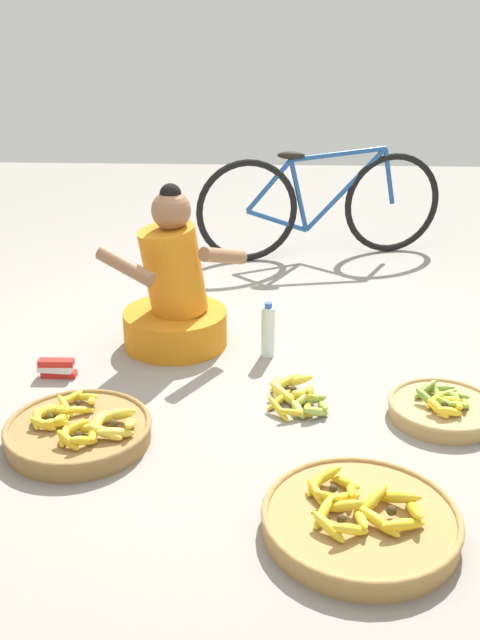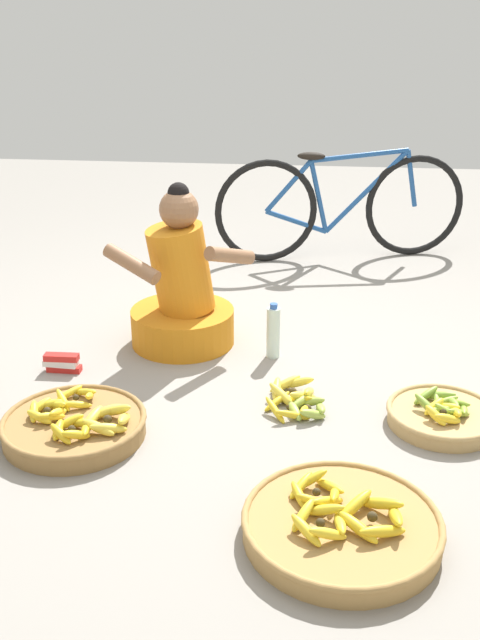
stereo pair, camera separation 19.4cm
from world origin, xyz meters
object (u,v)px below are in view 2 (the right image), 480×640
Objects in this scene: vendor_woman_front at (182,294)px; banana_basket_front_center at (443,415)px; banana_basket_back_left at (75,425)px; water_bottle at (273,332)px; bicycle_leaning at (341,206)px; loose_bananas_mid_right at (296,399)px; packet_carton_stack at (62,363)px; banana_basket_back_center at (342,525)px.

banana_basket_front_center is at bearing -29.20° from vendor_woman_front.
vendor_woman_front is 0.99m from banana_basket_back_left.
water_bottle is (0.47, -0.11, -0.13)m from vendor_woman_front.
bicycle_leaning is 1.66m from water_bottle.
water_bottle is at bearing -13.31° from vendor_woman_front.
loose_bananas_mid_right is (0.86, 0.35, -0.02)m from banana_basket_back_left.
loose_bananas_mid_right is at bearing 171.79° from banana_basket_front_center.
packet_carton_stack reaches higher than loose_bananas_mid_right.
packet_carton_stack is at bearing 170.50° from banana_basket_front_center.
banana_basket_back_left is (-0.26, -0.93, -0.21)m from vendor_woman_front.
packet_carton_stack is at bearing 169.81° from loose_bananas_mid_right.
loose_bananas_mid_right is 1.12m from packet_carton_stack.
water_bottle reaches higher than loose_bananas_mid_right.
loose_bananas_mid_right is (-0.20, -2.08, -0.33)m from bicycle_leaning.
vendor_woman_front is 0.87m from loose_bananas_mid_right.
vendor_woman_front is at bearing 74.30° from banana_basket_back_left.
bicycle_leaning is 2.66m from banana_basket_back_left.
banana_basket_back_center is (-0.42, -0.75, 0.00)m from banana_basket_front_center.
banana_basket_back_left is at bearing -169.96° from banana_basket_front_center.
vendor_woman_front is 4.69× the size of packet_carton_stack.
bicycle_leaning is 2.88× the size of banana_basket_back_left.
banana_basket_back_left reaches higher than loose_bananas_mid_right.
banana_basket_back_left is at bearing -113.63° from bicycle_leaning.
packet_carton_stack is (-0.50, -0.39, -0.22)m from vendor_woman_front.
vendor_woman_front is at bearing 150.80° from banana_basket_front_center.
vendor_woman_front is 2.26× the size of loose_bananas_mid_right.
banana_basket_front_center is 1.49m from banana_basket_back_left.
packet_carton_stack is at bearing -124.69° from bicycle_leaning.
banana_basket_front_center is 0.79× the size of banana_basket_back_left.
banana_basket_back_center is at bearing -77.80° from loose_bananas_mid_right.
banana_basket_back_left is 1.10m from water_bottle.
water_bottle reaches higher than banana_basket_back_left.
bicycle_leaning is at bearing 66.37° from banana_basket_back_left.
bicycle_leaning is 2.11m from loose_bananas_mid_right.
banana_basket_back_left is at bearing -66.09° from packet_carton_stack.
bicycle_leaning reaches higher than banana_basket_back_left.
water_bottle is at bearing 103.54° from banana_basket_back_center.
water_bottle is at bearing 142.64° from banana_basket_front_center.
banana_basket_front_center is at bearing -8.21° from loose_bananas_mid_right.
water_bottle reaches higher than banana_basket_front_center.
bicycle_leaning is at bearing 78.27° from water_bottle.
loose_bananas_mid_right is at bearing 102.20° from banana_basket_back_center.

